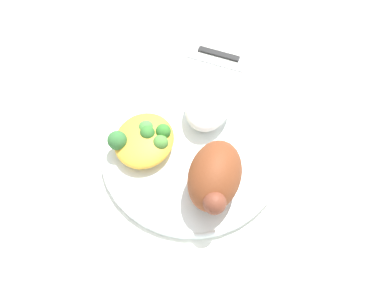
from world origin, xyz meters
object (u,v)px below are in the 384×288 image
object	(u,v)px
knife	(239,59)
napkin	(70,262)
roasted_chicken	(215,176)
fork	(228,66)
rice_pile	(209,103)
mac_cheese_with_broccoli	(144,139)
plate	(192,149)

from	to	relation	value
knife	napkin	world-z (taller)	knife
napkin	roasted_chicken	bearing A→B (deg)	134.80
knife	fork	bearing A→B (deg)	-32.10
rice_pile	knife	world-z (taller)	rice_pile
roasted_chicken	mac_cheese_with_broccoli	bearing A→B (deg)	-107.99
rice_pile	fork	world-z (taller)	rice_pile
knife	rice_pile	bearing A→B (deg)	-8.13
fork	rice_pile	bearing A→B (deg)	-2.84
roasted_chicken	mac_cheese_with_broccoli	size ratio (longest dim) A/B	1.13
fork	napkin	size ratio (longest dim) A/B	1.41
rice_pile	knife	bearing A→B (deg)	171.87
fork	roasted_chicken	bearing A→B (deg)	8.82
mac_cheese_with_broccoli	napkin	bearing A→B (deg)	-10.43
plate	rice_pile	world-z (taller)	rice_pile
plate	roasted_chicken	bearing A→B (deg)	41.51
knife	napkin	distance (m)	0.45
plate	fork	distance (m)	0.19
plate	napkin	size ratio (longest dim) A/B	2.83
rice_pile	mac_cheese_with_broccoli	bearing A→B (deg)	-40.97
rice_pile	roasted_chicken	bearing A→B (deg)	18.67
roasted_chicken	rice_pile	world-z (taller)	roasted_chicken
roasted_chicken	napkin	bearing A→B (deg)	-45.20
plate	napkin	xyz separation A→B (m)	(0.21, -0.11, -0.01)
mac_cheese_with_broccoli	plate	bearing A→B (deg)	103.15
fork	napkin	bearing A→B (deg)	-16.62
plate	fork	world-z (taller)	plate
mac_cheese_with_broccoli	roasted_chicken	bearing A→B (deg)	72.01
rice_pile	napkin	size ratio (longest dim) A/B	1.07
mac_cheese_with_broccoli	fork	distance (m)	0.22
knife	napkin	bearing A→B (deg)	-17.53
plate	rice_pile	size ratio (longest dim) A/B	2.65
roasted_chicken	knife	size ratio (longest dim) A/B	0.60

